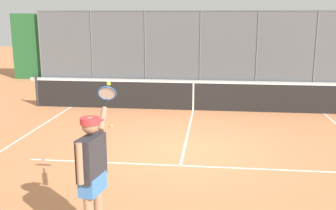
% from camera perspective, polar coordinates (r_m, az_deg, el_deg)
% --- Properties ---
extents(ground_plane, '(60.00, 60.00, 0.00)m').
position_cam_1_polar(ground_plane, '(9.27, 2.31, -6.52)').
color(ground_plane, '#C67A4C').
extents(court_line_markings, '(8.45, 9.18, 0.01)m').
position_cam_1_polar(court_line_markings, '(8.02, 1.58, -9.63)').
color(court_line_markings, white).
rests_on(court_line_markings, ground).
extents(fence_backdrop, '(18.35, 1.37, 3.31)m').
position_cam_1_polar(fence_backdrop, '(19.00, 4.70, 8.20)').
color(fence_backdrop, '#565B60').
rests_on(fence_backdrop, ground).
extents(tennis_net, '(10.86, 0.09, 1.07)m').
position_cam_1_polar(tennis_net, '(13.05, 3.67, 1.37)').
color(tennis_net, '#2D2D2D').
rests_on(tennis_net, ground).
extents(tennis_player, '(0.31, 1.46, 2.05)m').
position_cam_1_polar(tennis_player, '(5.51, -10.84, -8.89)').
color(tennis_player, silver).
rests_on(tennis_player, ground).
extents(tennis_ball_by_sideline, '(0.07, 0.07, 0.07)m').
position_cam_1_polar(tennis_ball_by_sideline, '(11.26, -8.17, -2.99)').
color(tennis_ball_by_sideline, '#D6E042').
rests_on(tennis_ball_by_sideline, ground).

